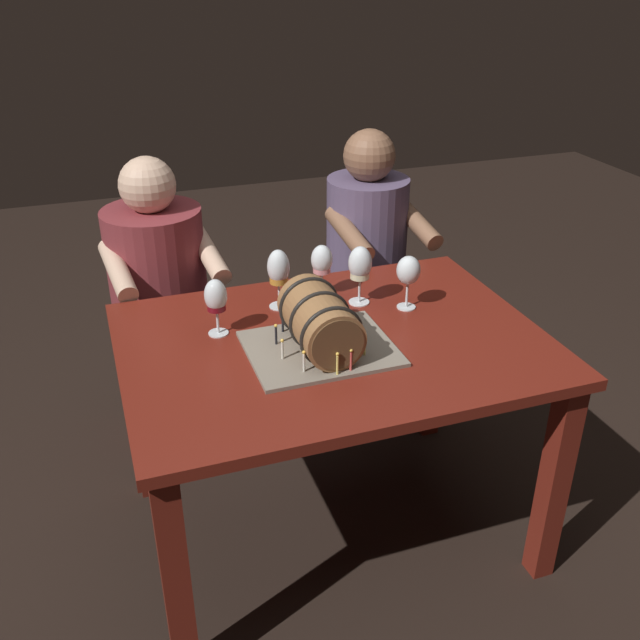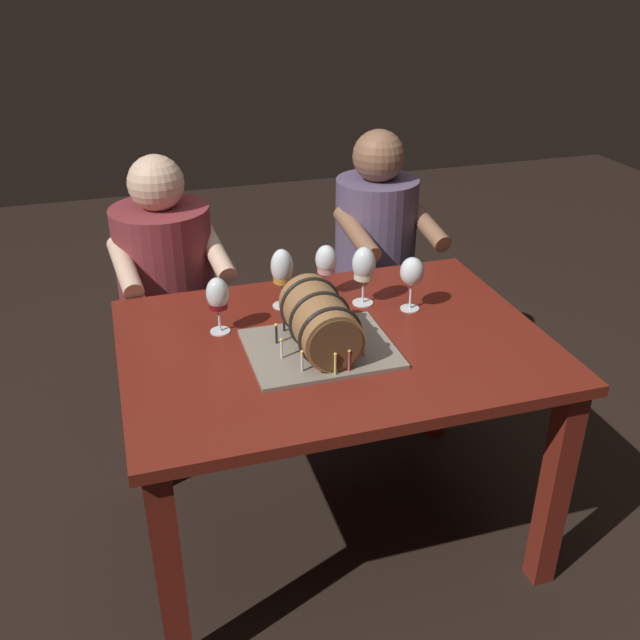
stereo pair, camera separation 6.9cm
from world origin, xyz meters
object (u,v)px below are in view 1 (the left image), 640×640
at_px(wine_glass_white, 360,266).
at_px(person_seated_left, 162,313).
at_px(wine_glass_amber, 278,270).
at_px(wine_glass_red, 216,298).
at_px(person_seated_right, 365,283).
at_px(barrel_cake, 320,325).
at_px(wine_glass_rose, 322,262).
at_px(dining_table, 333,371).
at_px(wine_glass_empty, 408,271).

distance_m(wine_glass_white, person_seated_left, 0.88).
height_order(wine_glass_amber, person_seated_left, person_seated_left).
bearing_deg(wine_glass_red, person_seated_left, 99.72).
bearing_deg(wine_glass_white, person_seated_right, 65.04).
bearing_deg(wine_glass_red, barrel_cake, -37.20).
relative_size(wine_glass_white, person_seated_right, 0.17).
height_order(wine_glass_red, wine_glass_rose, same).
relative_size(dining_table, wine_glass_red, 7.00).
bearing_deg(wine_glass_white, wine_glass_rose, 135.40).
distance_m(dining_table, person_seated_left, 0.87).
relative_size(wine_glass_amber, wine_glass_rose, 1.11).
bearing_deg(barrel_cake, wine_glass_amber, 95.97).
distance_m(wine_glass_red, person_seated_right, 1.02).
height_order(dining_table, wine_glass_rose, wine_glass_rose).
bearing_deg(person_seated_left, wine_glass_red, -80.28).
distance_m(wine_glass_red, person_seated_left, 0.70).
height_order(wine_glass_amber, wine_glass_red, wine_glass_amber).
distance_m(dining_table, wine_glass_red, 0.42).
bearing_deg(person_seated_left, wine_glass_rose, -43.19).
height_order(dining_table, person_seated_left, person_seated_left).
bearing_deg(wine_glass_empty, person_seated_right, 78.77).
height_order(wine_glass_white, person_seated_right, person_seated_right).
relative_size(wine_glass_empty, wine_glass_rose, 1.01).
bearing_deg(wine_glass_amber, wine_glass_rose, 13.52).
relative_size(wine_glass_rose, person_seated_left, 0.16).
xyz_separation_m(barrel_cake, wine_glass_rose, (0.13, 0.35, 0.04)).
xyz_separation_m(wine_glass_empty, person_seated_left, (-0.72, 0.64, -0.34)).
bearing_deg(wine_glass_empty, dining_table, -158.40).
relative_size(barrel_cake, person_seated_right, 0.36).
relative_size(wine_glass_amber, wine_glass_red, 1.11).
xyz_separation_m(wine_glass_amber, wine_glass_white, (0.26, -0.06, 0.00)).
xyz_separation_m(wine_glass_amber, wine_glass_red, (-0.23, -0.11, -0.01)).
relative_size(dining_table, person_seated_left, 1.09).
distance_m(barrel_cake, wine_glass_white, 0.34).
distance_m(wine_glass_red, wine_glass_rose, 0.41).
bearing_deg(person_seated_left, barrel_cake, -65.80).
distance_m(wine_glass_white, wine_glass_rose, 0.14).
bearing_deg(dining_table, wine_glass_red, 155.54).
bearing_deg(wine_glass_rose, barrel_cake, -109.98).
relative_size(wine_glass_rose, person_seated_right, 0.15).
xyz_separation_m(dining_table, person_seated_left, (-0.42, 0.76, -0.09)).
distance_m(wine_glass_empty, person_seated_right, 0.73).
relative_size(dining_table, wine_glass_amber, 6.32).
relative_size(wine_glass_amber, wine_glass_empty, 1.11).
bearing_deg(wine_glass_rose, dining_table, -102.82).
bearing_deg(wine_glass_amber, wine_glass_empty, -20.01).
bearing_deg(wine_glass_empty, wine_glass_rose, 141.88).
height_order(barrel_cake, person_seated_left, person_seated_left).
height_order(barrel_cake, wine_glass_rose, barrel_cake).
distance_m(wine_glass_white, person_seated_right, 0.70).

